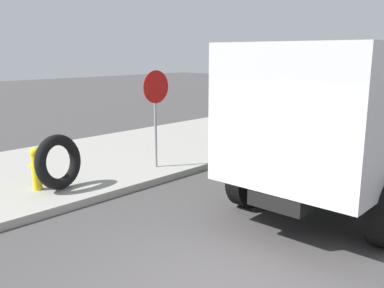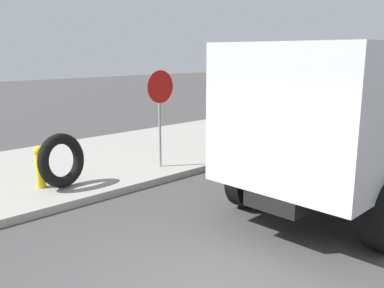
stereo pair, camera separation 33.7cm
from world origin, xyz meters
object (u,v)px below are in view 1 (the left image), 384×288
Objects in this scene: stop_sign at (156,101)px; dump_truck_green at (364,116)px; fire_hydrant at (36,167)px; loose_tire at (58,162)px.

dump_truck_green is (1.86, -4.12, -0.14)m from stop_sign.
dump_truck_green is (4.65, -4.58, 1.00)m from fire_hydrant.
fire_hydrant is 3.05m from stop_sign.
stop_sign is 4.52m from dump_truck_green.
loose_tire is 2.68m from stop_sign.
fire_hydrant is 0.12× the size of dump_truck_green.
dump_truck_green is at bearing -44.54° from fire_hydrant.
dump_truck_green is (4.32, -4.30, 0.90)m from loose_tire.
fire_hydrant is at bearing 139.59° from loose_tire.
dump_truck_green is at bearing -65.70° from stop_sign.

